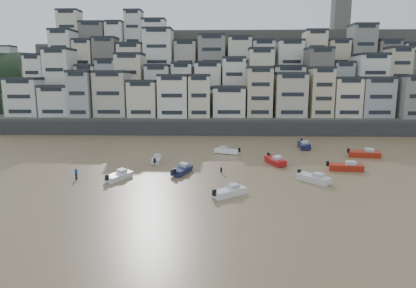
{
  "coord_description": "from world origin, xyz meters",
  "views": [
    {
      "loc": [
        8.97,
        -29.94,
        14.96
      ],
      "look_at": [
        7.04,
        30.0,
        4.0
      ],
      "focal_mm": 32.0,
      "sensor_mm": 36.0,
      "label": 1
    }
  ],
  "objects_px": {
    "boat_a": "(230,190)",
    "boat_g": "(364,153)",
    "person_blue": "(76,173)",
    "boat_b": "(314,177)",
    "boat_j": "(119,175)",
    "person_pink": "(221,167)",
    "boat_h": "(227,150)",
    "boat_e": "(275,160)",
    "boat_c": "(182,169)",
    "boat_i": "(304,144)",
    "boat_f": "(156,159)",
    "boat_d": "(346,166)"
  },
  "relations": [
    {
      "from": "person_blue",
      "to": "boat_j",
      "type": "bearing_deg",
      "value": -1.02
    },
    {
      "from": "boat_j",
      "to": "person_pink",
      "type": "distance_m",
      "value": 15.82
    },
    {
      "from": "person_blue",
      "to": "boat_b",
      "type": "bearing_deg",
      "value": -0.72
    },
    {
      "from": "person_blue",
      "to": "boat_d",
      "type": "bearing_deg",
      "value": 8.93
    },
    {
      "from": "boat_i",
      "to": "person_blue",
      "type": "height_order",
      "value": "person_blue"
    },
    {
      "from": "boat_b",
      "to": "boat_c",
      "type": "height_order",
      "value": "boat_c"
    },
    {
      "from": "boat_f",
      "to": "boat_i",
      "type": "height_order",
      "value": "boat_i"
    },
    {
      "from": "boat_e",
      "to": "person_pink",
      "type": "height_order",
      "value": "person_pink"
    },
    {
      "from": "boat_h",
      "to": "boat_j",
      "type": "xyz_separation_m",
      "value": [
        -16.21,
        -19.22,
        -0.03
      ]
    },
    {
      "from": "boat_e",
      "to": "boat_j",
      "type": "relative_size",
      "value": 1.15
    },
    {
      "from": "boat_a",
      "to": "boat_d",
      "type": "bearing_deg",
      "value": -3.86
    },
    {
      "from": "boat_c",
      "to": "person_pink",
      "type": "xyz_separation_m",
      "value": [
        6.15,
        1.1,
        0.12
      ]
    },
    {
      "from": "boat_a",
      "to": "boat_f",
      "type": "xyz_separation_m",
      "value": [
        -12.44,
        18.28,
        -0.06
      ]
    },
    {
      "from": "boat_j",
      "to": "person_blue",
      "type": "bearing_deg",
      "value": 115.06
    },
    {
      "from": "boat_a",
      "to": "person_blue",
      "type": "bearing_deg",
      "value": 123.42
    },
    {
      "from": "boat_j",
      "to": "person_pink",
      "type": "bearing_deg",
      "value": -46.07
    },
    {
      "from": "boat_e",
      "to": "boat_i",
      "type": "relative_size",
      "value": 0.93
    },
    {
      "from": "boat_c",
      "to": "person_pink",
      "type": "distance_m",
      "value": 6.25
    },
    {
      "from": "person_blue",
      "to": "person_pink",
      "type": "bearing_deg",
      "value": 12.45
    },
    {
      "from": "boat_c",
      "to": "person_blue",
      "type": "bearing_deg",
      "value": 122.07
    },
    {
      "from": "boat_i",
      "to": "person_blue",
      "type": "xyz_separation_m",
      "value": [
        -38.98,
        -25.29,
        0.0
      ]
    },
    {
      "from": "boat_c",
      "to": "boat_b",
      "type": "bearing_deg",
      "value": -83.13
    },
    {
      "from": "boat_d",
      "to": "person_blue",
      "type": "distance_m",
      "value": 42.01
    },
    {
      "from": "boat_i",
      "to": "boat_c",
      "type": "bearing_deg",
      "value": -45.26
    },
    {
      "from": "boat_d",
      "to": "boat_h",
      "type": "distance_m",
      "value": 22.72
    },
    {
      "from": "boat_i",
      "to": "person_blue",
      "type": "bearing_deg",
      "value": -54.72
    },
    {
      "from": "boat_b",
      "to": "person_pink",
      "type": "height_order",
      "value": "person_pink"
    },
    {
      "from": "boat_f",
      "to": "person_blue",
      "type": "height_order",
      "value": "person_blue"
    },
    {
      "from": "boat_d",
      "to": "boat_h",
      "type": "bearing_deg",
      "value": 153.35
    },
    {
      "from": "boat_a",
      "to": "boat_e",
      "type": "xyz_separation_m",
      "value": [
        8.33,
        17.51,
        0.09
      ]
    },
    {
      "from": "boat_a",
      "to": "boat_g",
      "type": "bearing_deg",
      "value": 3.29
    },
    {
      "from": "boat_e",
      "to": "person_pink",
      "type": "xyz_separation_m",
      "value": [
        -9.34,
        -5.77,
        0.07
      ]
    },
    {
      "from": "boat_e",
      "to": "person_blue",
      "type": "height_order",
      "value": "person_blue"
    },
    {
      "from": "boat_b",
      "to": "boat_h",
      "type": "relative_size",
      "value": 1.01
    },
    {
      "from": "boat_h",
      "to": "person_blue",
      "type": "relative_size",
      "value": 3.08
    },
    {
      "from": "boat_f",
      "to": "boat_h",
      "type": "relative_size",
      "value": 0.89
    },
    {
      "from": "boat_j",
      "to": "boat_h",
      "type": "bearing_deg",
      "value": -14.06
    },
    {
      "from": "boat_h",
      "to": "person_blue",
      "type": "distance_m",
      "value": 29.58
    },
    {
      "from": "boat_a",
      "to": "boat_e",
      "type": "distance_m",
      "value": 19.39
    },
    {
      "from": "boat_h",
      "to": "boat_j",
      "type": "distance_m",
      "value": 25.14
    },
    {
      "from": "boat_f",
      "to": "boat_h",
      "type": "bearing_deg",
      "value": -60.19
    },
    {
      "from": "person_blue",
      "to": "boat_i",
      "type": "bearing_deg",
      "value": 32.98
    },
    {
      "from": "boat_f",
      "to": "person_blue",
      "type": "bearing_deg",
      "value": 136.27
    },
    {
      "from": "boat_e",
      "to": "boat_f",
      "type": "height_order",
      "value": "boat_e"
    },
    {
      "from": "boat_j",
      "to": "person_blue",
      "type": "relative_size",
      "value": 2.95
    },
    {
      "from": "boat_b",
      "to": "boat_g",
      "type": "relative_size",
      "value": 0.89
    },
    {
      "from": "boat_i",
      "to": "boat_j",
      "type": "height_order",
      "value": "boat_i"
    },
    {
      "from": "boat_j",
      "to": "boat_i",
      "type": "bearing_deg",
      "value": -25.98
    },
    {
      "from": "boat_f",
      "to": "boat_i",
      "type": "xyz_separation_m",
      "value": [
        28.97,
        14.03,
        0.21
      ]
    },
    {
      "from": "boat_h",
      "to": "boat_i",
      "type": "distance_m",
      "value": 17.52
    }
  ]
}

